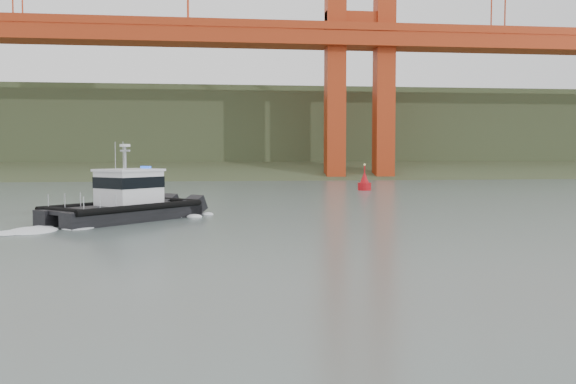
% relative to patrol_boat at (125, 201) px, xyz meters
% --- Properties ---
extents(ground, '(400.00, 400.00, 0.00)m').
position_rel_patrol_boat_xyz_m(ground, '(7.60, -16.41, -1.28)').
color(ground, slate).
rests_on(ground, ground).
extents(headlands, '(500.00, 105.36, 27.12)m').
position_rel_patrol_boat_xyz_m(headlands, '(7.60, 109.08, 5.77)').
color(headlands, '#354728').
rests_on(headlands, ground).
extents(patrol_boat, '(10.00, 10.29, 5.11)m').
position_rel_patrol_boat_xyz_m(patrol_boat, '(0.00, 0.00, 0.00)').
color(patrol_boat, black).
rests_on(patrol_boat, ground).
extents(nav_buoy, '(1.56, 1.56, 3.25)m').
position_rel_patrol_boat_xyz_m(nav_buoy, '(23.27, 29.69, -0.42)').
color(nav_buoy, '#BA0C14').
rests_on(nav_buoy, ground).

